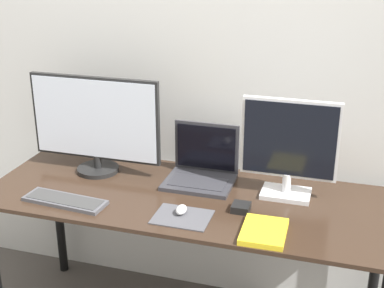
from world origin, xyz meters
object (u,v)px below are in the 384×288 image
Objects in this scene: power_brick at (241,208)px; monitor_left at (95,124)px; monitor_right at (289,147)px; laptop at (202,168)px; book at (264,232)px; keyboard at (65,201)px; mouse at (181,210)px.

monitor_left is at bearing 165.26° from power_brick.
monitor_right is 5.68× the size of power_brick.
book is at bearing -48.15° from laptop.
laptop is 0.53m from book.
monitor_left is 2.06× the size of laptop.
keyboard is 4.84× the size of power_brick.
laptop is 4.52× the size of mouse.
power_brick is at bearing 23.95° from mouse.
monitor_left reaches higher than keyboard.
book is at bearing -95.96° from monitor_right.
mouse is (0.01, -0.34, -0.04)m from laptop.
keyboard is (-0.88, -0.33, -0.21)m from monitor_right.
keyboard is 0.84m from book.
power_brick is (0.72, 0.14, 0.01)m from keyboard.
monitor_right is 0.42m from laptop.
monitor_right reaches higher than laptop.
monitor_left is 0.40m from keyboard.
keyboard is at bearing -175.13° from mouse.
book is 2.85× the size of power_brick.
mouse is 0.24m from power_brick.
laptop is at bearing 134.07° from power_brick.
mouse is 0.89× the size of power_brick.
book is 0.19m from power_brick.
mouse is 0.31× the size of book.
monitor_right is 0.32m from power_brick.
power_brick is at bearing -14.74° from monitor_left.
monitor_left is at bearing -174.55° from laptop.
monitor_right is 6.38× the size of mouse.
monitor_right is at bearing 37.55° from mouse.
laptop is (0.50, 0.05, -0.18)m from monitor_left.
monitor_left is 0.89m from monitor_right.
monitor_right is at bearing 84.04° from book.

